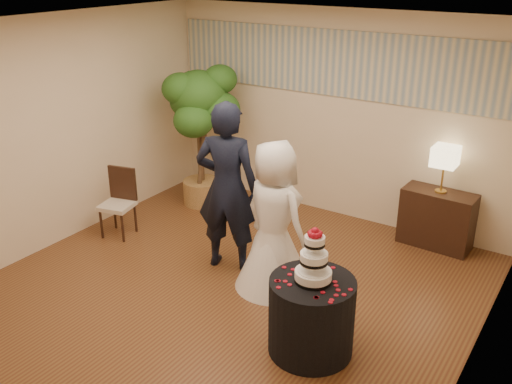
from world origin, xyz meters
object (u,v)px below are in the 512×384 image
Objects in this scene: wedding_cake at (314,255)px; side_chair at (117,204)px; groom at (227,187)px; bride at (274,217)px; table_lamp at (443,170)px; ficus_tree at (200,136)px; cake_table at (311,316)px; console at (437,219)px.

side_chair is at bearing 167.25° from wedding_cake.
bride is at bearing 153.97° from groom.
table_lamp is 3.32m from ficus_tree.
wedding_cake is 0.25× the size of ficus_tree.
ficus_tree is at bearing 143.90° from cake_table.
cake_table is 3.70m from ficus_tree.
bride reaches higher than side_chair.
bride is 1.26m from cake_table.
cake_table is (0.87, -0.78, -0.47)m from bride.
side_chair is (-3.54, -1.97, -0.57)m from table_lamp.
bride is 1.18m from wedding_cake.
console is at bearing 15.56° from side_chair.
ficus_tree is (-3.28, -0.55, 0.02)m from table_lamp.
console is (0.34, 2.69, -0.64)m from wedding_cake.
bride is 2.27m from table_lamp.
wedding_cake is 3.64m from ficus_tree.
console is (0.34, 2.69, -0.01)m from cake_table.
console is at bearing 82.89° from cake_table.
table_lamp is at bearing 15.56° from side_chair.
ficus_tree reaches higher than wedding_cake.
groom reaches higher than cake_table.
bride is at bearing -33.50° from ficus_tree.
table_lamp is at bearing -154.01° from groom.
table_lamp reaches higher than wedding_cake.
groom is 3.41× the size of table_lamp.
groom reaches higher than table_lamp.
ficus_tree reaches higher than table_lamp.
groom is 2.70m from console.
cake_table is at bearing -94.42° from console.
ficus_tree is (-2.94, 2.15, 0.03)m from wedding_cake.
cake_table is at bearing -97.11° from table_lamp.
ficus_tree is at bearing -18.51° from bride.
wedding_cake is 0.91× the size of table_lamp.
console is at bearing -107.22° from bride.
side_chair is (-0.27, -1.42, -0.59)m from ficus_tree.
groom is at bearing -42.52° from ficus_tree.
groom is at bearing 6.92° from bride.
groom is 2.62m from table_lamp.
bride reaches higher than table_lamp.
groom is 2.27× the size of console.
bride is 1.92× the size of console.
cake_table is (1.55, -0.87, -0.62)m from groom.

